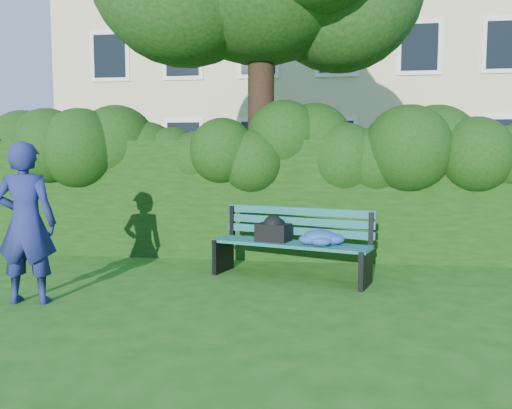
# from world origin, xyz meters

# --- Properties ---
(ground) EXTENTS (80.00, 80.00, 0.00)m
(ground) POSITION_xyz_m (0.00, 0.00, 0.00)
(ground) COLOR #1D5712
(ground) RESTS_ON ground
(apartment_building) EXTENTS (16.00, 8.08, 12.00)m
(apartment_building) POSITION_xyz_m (-0.00, 13.99, 6.00)
(apartment_building) COLOR #CFBC8B
(apartment_building) RESTS_ON ground
(hedge) EXTENTS (10.00, 1.00, 1.80)m
(hedge) POSITION_xyz_m (0.00, 2.20, 0.90)
(hedge) COLOR black
(hedge) RESTS_ON ground
(park_bench) EXTENTS (2.10, 1.15, 0.89)m
(park_bench) POSITION_xyz_m (0.49, 0.67, 0.50)
(park_bench) COLOR #0D3E43
(park_bench) RESTS_ON ground
(man_reading) EXTENTS (0.67, 0.49, 1.71)m
(man_reading) POSITION_xyz_m (-2.25, -0.79, 0.85)
(man_reading) COLOR navy
(man_reading) RESTS_ON ground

